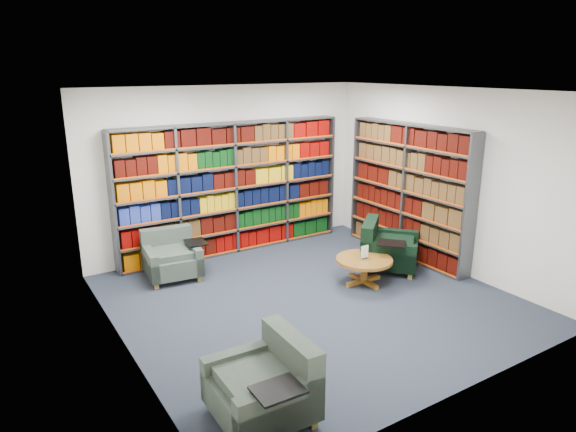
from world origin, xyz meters
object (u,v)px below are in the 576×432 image
chair_teal_left (171,258)px  chair_teal_front (269,386)px  chair_green_right (385,250)px  coffee_table (364,263)px

chair_teal_left → chair_teal_front: 3.67m
chair_teal_front → chair_green_right: bearing=32.5°
coffee_table → chair_teal_front: bearing=-145.5°
chair_teal_left → chair_teal_front: size_ratio=0.97×
chair_teal_left → chair_teal_front: bearing=-96.1°
chair_teal_left → chair_green_right: size_ratio=0.81×
chair_teal_front → coffee_table: bearing=34.5°
chair_teal_front → chair_teal_left: bearing=83.9°
chair_teal_left → coffee_table: (2.30, -1.80, 0.03)m
chair_green_right → coffee_table: bearing=-156.5°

